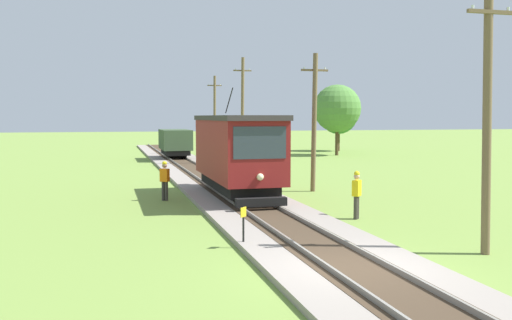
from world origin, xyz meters
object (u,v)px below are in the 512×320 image
Objects in this scene: red_tram at (237,151)px; track_worker at (357,193)px; trackside_signal_marker at (243,225)px; utility_pole_foreground at (487,114)px; second_worker at (165,179)px; tree_right_near at (339,115)px; utility_pole_near_tram at (314,121)px; tree_left_near at (337,108)px; utility_pole_mid at (242,111)px; utility_pole_far at (215,115)px; freight_car at (175,142)px.

track_worker is at bearing -61.95° from red_tram.
trackside_signal_marker is 6.10m from track_worker.
utility_pole_foreground is 14.49m from second_worker.
utility_pole_near_tram is at bearing -115.19° from tree_right_near.
red_tram is 1.44× the size of tree_right_near.
tree_left_near is at bearing 64.60° from utility_pole_near_tram.
utility_pole_foreground is 39.23m from tree_left_near.
track_worker is at bearing -92.92° from utility_pole_mid.
utility_pole_mid is (0.00, 28.60, 0.38)m from utility_pole_foreground.
red_tram is at bearing -98.62° from utility_pole_far.
utility_pole_mid is at bearing 76.62° from trackside_signal_marker.
utility_pole_foreground is at bearing -90.00° from utility_pole_far.
utility_pole_foreground is at bearing -83.08° from freight_car.
utility_pole_mid is at bearing -142.39° from tree_left_near.
trackside_signal_marker is at bearing 44.13° from second_worker.
utility_pole_far is at bearing -158.41° from second_worker.
tree_left_near is (17.79, 35.18, 3.87)m from trackside_signal_marker.
utility_pole_far is 14.89m from tree_right_near.
freight_car is at bearing -134.23° from utility_pole_far.
utility_pole_far is at bearing 167.20° from tree_left_near.
track_worker is (3.16, -30.00, -0.57)m from freight_car.
utility_pole_far is 4.28× the size of second_worker.
utility_pole_foreground reaches higher than track_worker.
freight_car is 0.76× the size of tree_left_near.
tree_left_near is at bearing 37.61° from utility_pole_mid.
trackside_signal_marker is (-6.25, -37.80, -3.25)m from utility_pole_far.
utility_pole_far is (0.00, 40.11, 0.09)m from utility_pole_foreground.
utility_pole_mid is 1.08× the size of utility_pole_far.
utility_pole_far is at bearing -165.45° from tree_right_near.
utility_pole_near_tram is at bearing 20.55° from red_tram.
utility_pole_near_tram is 5.83× the size of trackside_signal_marker.
utility_pole_far is 29.20m from second_worker.
utility_pole_near_tram is 8.04m from second_worker.
red_tram reaches higher than second_worker.
tree_right_near is (18.74, 32.27, 1.70)m from red_tram.
utility_pole_foreground is 0.91× the size of utility_pole_mid.
utility_pole_foreground is 1.08× the size of utility_pole_near_tram.
utility_pole_foreground reaches higher than tree_right_near.
red_tram is at bearing 162.49° from track_worker.
tree_right_near reaches higher than second_worker.
utility_pole_mid is at bearing 90.00° from utility_pole_foreground.
red_tram is 1.14× the size of utility_pole_foreground.
utility_pole_near_tram is 3.86× the size of second_worker.
utility_pole_far is (4.33, 4.45, 2.36)m from freight_car.
tree_right_near is at bearing 14.55° from utility_pole_far.
tree_right_near is at bearing 64.81° from utility_pole_near_tram.
track_worker is 0.30× the size of tree_right_near.
trackside_signal_marker is (-6.25, 2.30, -3.16)m from utility_pole_foreground.
tree_right_near is at bearing 59.85° from red_tram.
utility_pole_near_tram is (4.33, -22.46, 1.98)m from freight_car.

